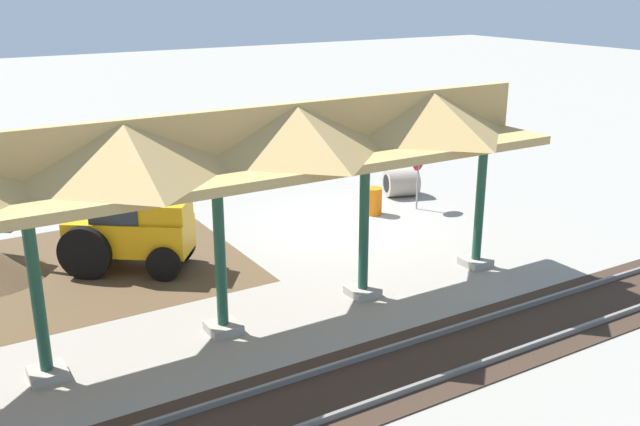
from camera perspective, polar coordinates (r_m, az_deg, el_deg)
ground_plane at (r=22.33m, az=2.50°, el=-1.15°), size 120.00×120.00×0.00m
dirt_work_zone at (r=20.13m, az=-20.02°, el=-4.49°), size 9.44×7.00×0.01m
platform_canopy at (r=14.61m, az=-8.40°, el=5.27°), size 16.03×3.20×4.90m
rail_tracks at (r=16.95m, az=17.18°, el=-8.40°), size 60.00×2.58×0.15m
stop_sign at (r=23.91m, az=7.87°, el=3.77°), size 0.72×0.31×2.10m
backhoe at (r=19.44m, az=-15.44°, el=-0.85°), size 4.91×4.04×2.82m
concrete_pipe at (r=25.59m, az=6.51°, el=2.44°), size 1.38×1.29×0.99m
traffic_barrel at (r=23.49m, az=4.29°, el=0.96°), size 0.56×0.56×0.90m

